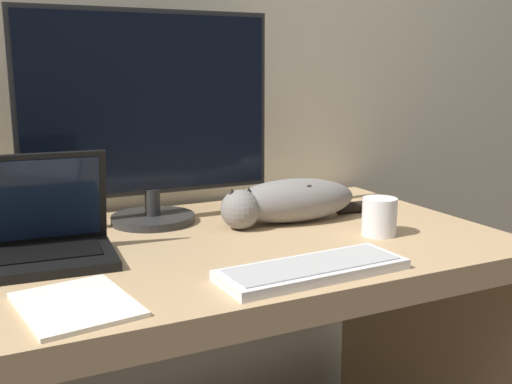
{
  "coord_description": "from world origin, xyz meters",
  "views": [
    {
      "loc": [
        -0.48,
        -0.86,
        1.15
      ],
      "look_at": [
        0.11,
        0.36,
        0.87
      ],
      "focal_mm": 42.0,
      "sensor_mm": 36.0,
      "label": 1
    }
  ],
  "objects_px": {
    "monitor": "(149,117)",
    "cat": "(288,201)",
    "coffee_mug": "(379,217)",
    "external_keyboard": "(313,269)",
    "laptop": "(36,240)"
  },
  "relations": [
    {
      "from": "monitor",
      "to": "external_keyboard",
      "type": "height_order",
      "value": "monitor"
    },
    {
      "from": "external_keyboard",
      "to": "coffee_mug",
      "type": "distance_m",
      "value": 0.34
    },
    {
      "from": "external_keyboard",
      "to": "coffee_mug",
      "type": "relative_size",
      "value": 4.25
    },
    {
      "from": "coffee_mug",
      "to": "laptop",
      "type": "bearing_deg",
      "value": 168.92
    },
    {
      "from": "external_keyboard",
      "to": "cat",
      "type": "xyz_separation_m",
      "value": [
        0.15,
        0.38,
        0.05
      ]
    },
    {
      "from": "monitor",
      "to": "cat",
      "type": "xyz_separation_m",
      "value": [
        0.32,
        -0.16,
        -0.22
      ]
    },
    {
      "from": "external_keyboard",
      "to": "laptop",
      "type": "bearing_deg",
      "value": 143.25
    },
    {
      "from": "laptop",
      "to": "coffee_mug",
      "type": "relative_size",
      "value": 3.53
    },
    {
      "from": "coffee_mug",
      "to": "external_keyboard",
      "type": "bearing_deg",
      "value": -149.42
    },
    {
      "from": "monitor",
      "to": "cat",
      "type": "height_order",
      "value": "monitor"
    },
    {
      "from": "laptop",
      "to": "external_keyboard",
      "type": "relative_size",
      "value": 0.83
    },
    {
      "from": "monitor",
      "to": "external_keyboard",
      "type": "bearing_deg",
      "value": -72.93
    },
    {
      "from": "cat",
      "to": "coffee_mug",
      "type": "xyz_separation_m",
      "value": [
        0.14,
        -0.2,
        -0.01
      ]
    },
    {
      "from": "monitor",
      "to": "coffee_mug",
      "type": "xyz_separation_m",
      "value": [
        0.46,
        -0.36,
        -0.23
      ]
    },
    {
      "from": "monitor",
      "to": "laptop",
      "type": "bearing_deg",
      "value": -146.03
    }
  ]
}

